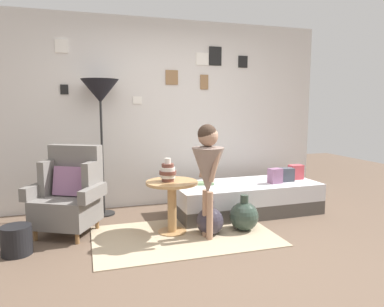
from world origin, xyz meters
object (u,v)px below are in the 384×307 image
(vase_striped, at_px, (168,172))
(demijohn_near, at_px, (210,221))
(armchair, at_px, (69,194))
(book_on_daybed, at_px, (205,183))
(magazine_basket, at_px, (17,240))
(side_table, at_px, (172,196))
(person_child, at_px, (208,165))
(demijohn_far, at_px, (244,216))
(floor_lamp, at_px, (100,95))
(daybed, at_px, (246,198))

(vase_striped, distance_m, demijohn_near, 0.71)
(armchair, bearing_deg, book_on_daybed, 6.95)
(armchair, xyz_separation_m, magazine_basket, (-0.47, -0.48, -0.30))
(side_table, distance_m, book_on_daybed, 0.80)
(person_child, bearing_deg, book_on_daybed, 72.65)
(demijohn_far, bearing_deg, person_child, -167.00)
(vase_striped, bearing_deg, book_on_daybed, 40.93)
(person_child, height_order, demijohn_far, person_child)
(magazine_basket, bearing_deg, demijohn_far, -0.83)
(demijohn_far, xyz_separation_m, magazine_basket, (-2.35, 0.03, -0.03))
(person_child, xyz_separation_m, demijohn_far, (0.48, 0.11, -0.62))
(side_table, bearing_deg, demijohn_near, -24.77)
(demijohn_near, xyz_separation_m, magazine_basket, (-1.94, 0.04, -0.02))
(person_child, relative_size, book_on_daybed, 5.56)
(armchair, distance_m, book_on_daybed, 1.67)
(side_table, bearing_deg, demijohn_far, -11.92)
(armchair, xyz_separation_m, book_on_daybed, (1.66, 0.20, -0.02))
(vase_striped, height_order, demijohn_near, vase_striped)
(armchair, distance_m, side_table, 1.14)
(vase_striped, xyz_separation_m, person_child, (0.36, -0.29, 0.10))
(floor_lamp, bearing_deg, vase_striped, -54.74)
(demijohn_far, bearing_deg, armchair, 164.71)
(magazine_basket, bearing_deg, armchair, 45.37)
(side_table, distance_m, vase_striped, 0.28)
(daybed, relative_size, book_on_daybed, 8.72)
(vase_striped, xyz_separation_m, demijohn_near, (0.42, -0.19, -0.54))
(side_table, bearing_deg, book_on_daybed, 43.51)
(armchair, bearing_deg, magazine_basket, -134.63)
(armchair, relative_size, demijohn_far, 2.34)
(daybed, bearing_deg, magazine_basket, -167.57)
(vase_striped, relative_size, demijohn_near, 0.66)
(floor_lamp, xyz_separation_m, demijohn_near, (1.07, -1.10, -1.39))
(vase_striped, xyz_separation_m, magazine_basket, (-1.51, -0.15, -0.55))
(person_child, height_order, magazine_basket, person_child)
(armchair, xyz_separation_m, vase_striped, (1.04, -0.33, 0.25))
(side_table, bearing_deg, magazine_basket, -175.08)
(daybed, bearing_deg, side_table, -157.84)
(demijohn_far, height_order, magazine_basket, demijohn_far)
(daybed, relative_size, demijohn_near, 4.96)
(floor_lamp, relative_size, person_child, 1.42)
(side_table, distance_m, demijohn_near, 0.50)
(person_child, height_order, book_on_daybed, person_child)
(side_table, relative_size, demijohn_near, 1.52)
(daybed, xyz_separation_m, side_table, (-1.12, -0.46, 0.22))
(daybed, xyz_separation_m, book_on_daybed, (-0.54, 0.09, 0.22))
(armchair, bearing_deg, side_table, -17.71)
(floor_lamp, distance_m, demijohn_near, 2.07)
(magazine_basket, bearing_deg, demijohn_near, -1.26)
(daybed, height_order, magazine_basket, daybed)
(daybed, height_order, side_table, side_table)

